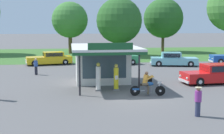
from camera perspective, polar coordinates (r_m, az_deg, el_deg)
name	(u,v)px	position (r m, az deg, el deg)	size (l,w,h in m)	color
ground_plane	(133,99)	(18.97, 3.96, -5.94)	(300.00, 300.00, 0.00)	#5B5959
grass_verge_strip	(94,54)	(48.38, -3.44, 2.47)	(120.00, 24.00, 0.01)	#3D6B2D
service_station_kiosk	(102,61)	(24.04, -1.81, 1.15)	(4.81, 7.23, 3.41)	silver
gas_pump_nearside	(98,78)	(21.07, -2.58, -2.05)	(0.44, 0.44, 1.96)	slate
gas_pump_offside	(116,78)	(21.23, 0.78, -2.11)	(0.44, 0.44, 1.85)	slate
motorcycle_with_rider	(147,86)	(19.71, 6.60, -3.50)	(2.27, 0.70, 1.58)	black
featured_classic_sedan	(216,74)	(25.16, 18.99, -1.33)	(5.68, 2.21, 1.51)	red
parked_car_back_row_centre	(50,59)	(35.87, -11.58, 1.54)	(5.51, 2.90, 1.47)	gold
parked_car_back_row_centre_left	(173,60)	(34.69, 11.43, 1.35)	(5.53, 2.95, 1.52)	#7AC6D1
parked_car_back_row_far_right	(115,59)	(34.92, 0.56, 1.58)	(5.73, 2.97, 1.53)	#2D844C
bystander_leaning_by_kiosk	(36,66)	(28.68, -14.09, 0.14)	(0.34, 0.34, 1.52)	black
bystander_chatting_near_pumps	(198,101)	(15.73, 15.85, -6.13)	(0.34, 0.34, 1.50)	#2D3351
tree_oak_far_right	(163,18)	(52.68, 9.61, 9.00)	(6.67, 6.67, 9.04)	brown
tree_oak_left	(119,22)	(45.14, 1.36, 8.49)	(6.72, 6.72, 8.55)	brown
tree_oak_centre	(70,20)	(49.28, -7.91, 8.74)	(5.72, 5.72, 8.24)	brown
spare_tire_stack	(148,81)	(23.64, 6.82, -2.55)	(0.60, 0.60, 0.54)	black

